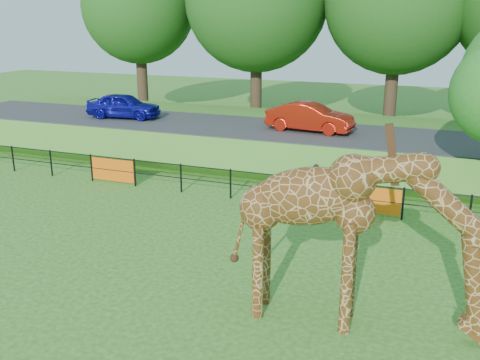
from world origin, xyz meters
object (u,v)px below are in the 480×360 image
Objects in this scene: giraffe at (359,240)px; visitor at (315,182)px; car_red at (310,117)px; car_blue at (124,106)px.

visitor is (-2.69, 7.65, -1.27)m from giraffe.
visitor is at bearing 105.94° from giraffe.
visitor is (1.54, -5.16, -1.38)m from car_red.
car_red is (9.55, 0.17, 0.01)m from car_blue.
giraffe is 8.21m from visitor.
giraffe is at bearing 121.43° from visitor.
giraffe is at bearing -155.40° from car_red.
car_blue is 0.95× the size of car_red.
car_red is 5.56m from visitor.
giraffe is at bearing -139.66° from car_blue.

